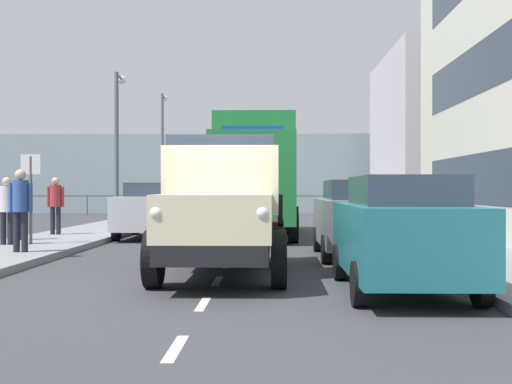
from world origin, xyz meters
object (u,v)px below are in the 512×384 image
Objects in this scene: pedestrian_strolling at (21,203)px; lamp_post_promenade at (118,133)px; car_teal_kerbside_near at (402,232)px; pedestrian_couple_b at (7,205)px; truck_vintage_cream at (222,209)px; pedestrian_near_railing at (16,205)px; car_black_oppositeside_1 at (183,204)px; car_silver_oppositeside_0 at (154,209)px; pedestrian_by_lamp at (56,201)px; lamp_post_far at (163,143)px; lorry_cargo_green at (255,172)px; street_sign at (31,183)px; car_grey_kerbside_1 at (359,217)px.

lamp_post_promenade is (0.39, -10.83, 2.42)m from pedestrian_strolling.
car_teal_kerbside_near is 10.73m from pedestrian_couple_b.
truck_vintage_cream is at bearing 139.49° from pedestrian_couple_b.
pedestrian_near_railing is 7.88m from lamp_post_promenade.
car_black_oppositeside_1 is 11.64m from pedestrian_couple_b.
car_teal_kerbside_near is 0.92× the size of car_silver_oppositeside_0.
pedestrian_by_lamp reaches higher than car_black_oppositeside_1.
lamp_post_promenade is 0.87× the size of lamp_post_far.
truck_vintage_cream is at bearing 100.10° from car_black_oppositeside_1.
lamp_post_far is (5.60, -15.64, 2.04)m from lorry_cargo_green.
pedestrian_strolling reaches higher than pedestrian_by_lamp.
lorry_cargo_green reaches higher than car_silver_oppositeside_0.
pedestrian_couple_b is 21.19m from lamp_post_far.
lamp_post_promenade is at bearing -63.11° from car_teal_kerbside_near.
street_sign is (-0.11, 20.75, -2.43)m from lamp_post_far.
lorry_cargo_green is at bearing -166.15° from car_silver_oppositeside_0.
lamp_post_promenade reaches higher than truck_vintage_cream.
truck_vintage_cream is at bearing 147.54° from pedestrian_strolling.
pedestrian_strolling is at bearing 104.47° from street_sign.
lamp_post_promenade is (2.16, 2.38, 2.75)m from car_black_oppositeside_1.
car_grey_kerbside_1 is 2.55× the size of pedestrian_by_lamp.
lorry_cargo_green reaches higher than truck_vintage_cream.
pedestrian_by_lamp is at bearing -98.45° from pedestrian_near_railing.
lorry_cargo_green reaches higher than car_grey_kerbside_1.
car_black_oppositeside_1 is (-0.00, -6.73, -0.00)m from car_silver_oppositeside_0.
lamp_post_far is at bearing -75.91° from car_black_oppositeside_1.
car_grey_kerbside_1 is 8.64m from pedestrian_couple_b.
pedestrian_by_lamp is (2.86, 0.77, 0.27)m from car_silver_oppositeside_0.
car_black_oppositeside_1 is 0.73× the size of lamp_post_promenade.
street_sign is at bearing 98.56° from pedestrian_by_lamp.
car_silver_oppositeside_0 is 1.08× the size of car_black_oppositeside_1.
car_silver_oppositeside_0 is 16.91m from lamp_post_far.
pedestrian_strolling is 1.13× the size of pedestrian_near_railing.
car_grey_kerbside_1 is at bearing 161.48° from pedestrian_near_railing.
car_teal_kerbside_near is 0.62× the size of lamp_post_far.
car_teal_kerbside_near is at bearing 116.89° from lamp_post_promenade.
pedestrian_couple_b is 9.27m from lamp_post_promenade.
car_silver_oppositeside_0 is at bearing -73.03° from truck_vintage_cream.
pedestrian_strolling is at bearing 82.37° from car_black_oppositeside_1.
car_black_oppositeside_1 is (5.66, -12.73, -0.00)m from car_grey_kerbside_1.
pedestrian_couple_b is 0.96× the size of pedestrian_by_lamp.
car_black_oppositeside_1 is at bearing -79.90° from truck_vintage_cream.
lorry_cargo_green is 7.32m from car_grey_kerbside_1.
lamp_post_far reaches higher than lorry_cargo_green.
car_silver_oppositeside_0 is at bearing -122.04° from pedestrian_couple_b.
car_teal_kerbside_near is 0.99× the size of car_black_oppositeside_1.
pedestrian_near_railing reaches higher than car_grey_kerbside_1.
pedestrian_by_lamp is (6.03, 1.55, -0.90)m from lorry_cargo_green.
lamp_post_promenade reaches higher than car_grey_kerbside_1.
street_sign reaches higher than pedestrian_near_railing.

